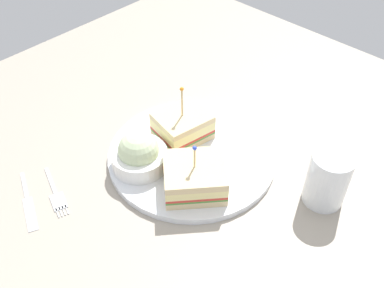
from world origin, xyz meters
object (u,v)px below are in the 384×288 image
Objects in this scene: plate at (192,155)px; sandwich_half_back at (183,126)px; knife at (28,204)px; drink_glass at (327,181)px; sandwich_half_front at (194,177)px; coleslaw_bowl at (139,154)px; fork at (56,196)px.

plate is 2.70× the size of sandwich_half_back.
drink_glass is at bearing 134.96° from knife.
coleslaw_bowl is (2.65, -10.24, 0.12)cm from sandwich_half_front.
sandwich_half_front is at bearing 138.93° from knife.
sandwich_half_front is 1.16× the size of fork.
fork is (23.76, -5.59, -3.51)cm from sandwich_half_back.
sandwich_half_back is 1.15× the size of drink_glass.
knife is (20.24, -17.64, -3.47)cm from sandwich_half_front.
sandwich_half_front is 1.06× the size of knife.
sandwich_half_back reaches higher than fork.
sandwich_half_front is 1.19× the size of sandwich_half_back.
fork is (13.54, -5.43, -3.59)cm from coleslaw_bowl.
knife is (33.52, -33.57, -3.98)cm from drink_glass.
sandwich_half_front is (5.65, 5.90, 3.04)cm from plate.
plate is 23.40cm from drink_glass.
coleslaw_bowl is at bearing -27.61° from plate.
sandwich_half_back is 10.22cm from coleslaw_bowl.
coleslaw_bowl is (10.22, -0.17, 0.08)cm from sandwich_half_back.
coleslaw_bowl reaches higher than knife.
coleslaw_bowl reaches higher than plate.
knife is (17.59, -7.40, -3.59)cm from coleslaw_bowl.
sandwich_half_front is at bearing 46.23° from plate.
sandwich_half_back reaches higher than knife.
drink_glass is (-7.63, 21.83, 3.55)cm from plate.
sandwich_half_front is 10.57cm from coleslaw_bowl.
plate is 2.64× the size of fork.
sandwich_half_back is 29.03cm from knife.
drink_glass is at bearing 121.32° from coleslaw_bowl.
sandwich_half_back reaches higher than sandwich_half_front.
plate is 5.53cm from sandwich_half_back.
coleslaw_bowl is (8.30, -4.34, 3.16)cm from plate.
plate is 3.11× the size of drink_glass.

